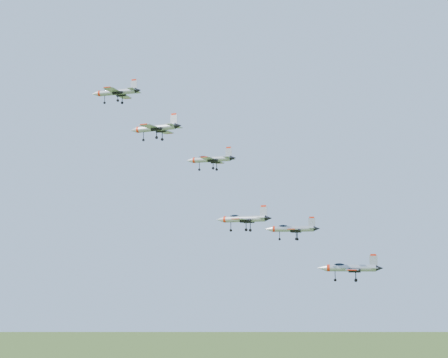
% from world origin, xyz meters
% --- Properties ---
extents(jet_lead, '(13.50, 11.12, 3.61)m').
position_xyz_m(jet_lead, '(-27.13, 8.43, 160.55)').
color(jet_lead, '#9CA2A8').
extents(jet_left_high, '(11.31, 9.30, 3.03)m').
position_xyz_m(jet_left_high, '(2.09, -3.27, 140.58)').
color(jet_left_high, '#9CA2A8').
extents(jet_right_high, '(11.38, 9.46, 3.04)m').
position_xyz_m(jet_right_high, '(-3.11, -19.49, 144.41)').
color(jet_right_high, '#9CA2A8').
extents(jet_left_low, '(13.57, 11.27, 3.63)m').
position_xyz_m(jet_left_low, '(5.71, 8.07, 128.66)').
color(jet_left_low, '#9CA2A8').
extents(jet_right_low, '(10.60, 8.81, 2.83)m').
position_xyz_m(jet_right_low, '(20.42, -8.32, 125.56)').
color(jet_right_low, '#9CA2A8').
extents(jet_trail, '(12.40, 10.31, 3.31)m').
position_xyz_m(jet_trail, '(30.48, -3.87, 118.19)').
color(jet_trail, '#9CA2A8').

